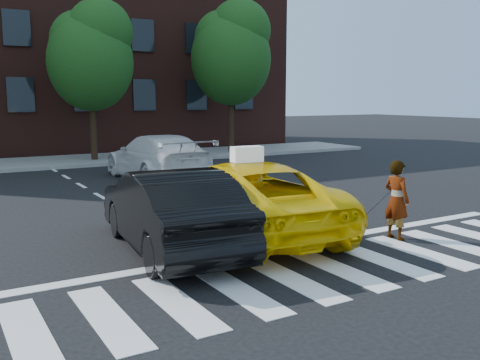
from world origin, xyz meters
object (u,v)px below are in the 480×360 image
at_px(white_suv, 157,157).
at_px(woman, 397,200).
at_px(dog, 352,234).
at_px(tree_mid, 91,51).
at_px(black_sedan, 171,210).
at_px(taxi, 242,198).
at_px(tree_right, 232,49).

height_order(white_suv, woman, woman).
xyz_separation_m(woman, dog, (-1.06, 0.13, -0.62)).
bearing_deg(tree_mid, dog, -87.43).
distance_m(black_sedan, white_suv, 8.88).
distance_m(taxi, dog, 2.42).
bearing_deg(dog, taxi, 105.94).
bearing_deg(woman, taxi, 49.11).
bearing_deg(tree_right, taxi, -118.74).
bearing_deg(taxi, dog, 133.74).
bearing_deg(woman, tree_right, -20.76).
distance_m(tree_mid, tree_right, 7.01).
distance_m(tree_right, dog, 17.87).
relative_size(black_sedan, dog, 8.08).
distance_m(woman, dog, 1.23).
bearing_deg(dog, white_suv, 68.87).
relative_size(black_sedan, woman, 2.92).
xyz_separation_m(tree_mid, taxi, (-0.73, -14.10, -4.06)).
xyz_separation_m(tree_mid, woman, (1.78, -16.07, -4.03)).
bearing_deg(white_suv, taxi, 80.30).
xyz_separation_m(taxi, dog, (1.45, -1.84, -0.58)).
xyz_separation_m(black_sedan, white_suv, (3.05, 8.34, 0.02)).
bearing_deg(white_suv, dog, 90.39).
bearing_deg(woman, white_suv, 4.49).
bearing_deg(tree_right, white_suv, -136.60).
xyz_separation_m(tree_mid, dog, (0.72, -15.94, -4.65)).
bearing_deg(black_sedan, tree_mid, -94.13).
distance_m(taxi, woman, 3.19).
bearing_deg(tree_mid, taxi, -92.98).
relative_size(tree_mid, tree_right, 0.92).
bearing_deg(taxi, tree_mid, -87.50).
bearing_deg(white_suv, tree_right, -137.39).
xyz_separation_m(white_suv, dog, (0.20, -9.81, -0.60)).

